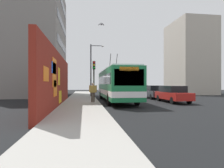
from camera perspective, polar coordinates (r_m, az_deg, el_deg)
name	(u,v)px	position (r m, az deg, el deg)	size (l,w,h in m)	color
ground_plane	(98,102)	(19.02, -4.15, -5.30)	(80.00, 80.00, 0.00)	black
sidewalk_slab	(81,101)	(18.96, -9.00, -5.08)	(48.00, 3.20, 0.15)	#9E9B93
graffiti_wall	(58,80)	(15.39, -15.70, 1.07)	(14.78, 0.32, 4.08)	maroon
building_far_left	(31,41)	(31.78, -22.84, 11.65)	(13.13, 9.12, 16.35)	gray
building_far_right	(189,58)	(36.87, 21.86, 7.08)	(8.16, 6.05, 12.60)	#B2A899
city_bus	(116,84)	(19.38, 1.11, 0.08)	(11.76, 2.57, 4.98)	#19723F
parked_car_red	(173,94)	(19.30, 17.42, -2.73)	(4.76, 1.77, 1.58)	#B21E19
parked_car_dark_gray	(153,92)	(24.12, 12.03, -2.19)	(4.92, 1.85, 1.58)	#38383D
parked_car_silver	(140,90)	(29.56, 8.17, -1.79)	(4.29, 1.83, 1.58)	#B7B7BC
pedestrian_at_curb	(93,91)	(17.27, -5.63, -1.99)	(0.23, 0.68, 1.70)	#3F3326
traffic_light	(94,74)	(19.85, -5.35, 3.10)	(0.49, 0.28, 3.97)	#2D382D
street_lamp	(92,66)	(25.98, -5.82, 5.15)	(0.44, 1.81, 6.88)	#4C4C51
flying_pigeons	(101,24)	(18.14, -3.18, 17.13)	(0.32, 0.51, 0.19)	slate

